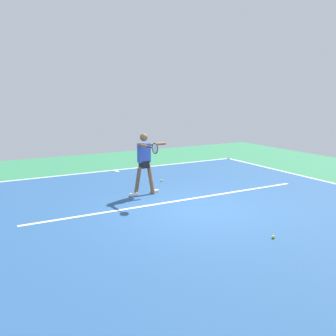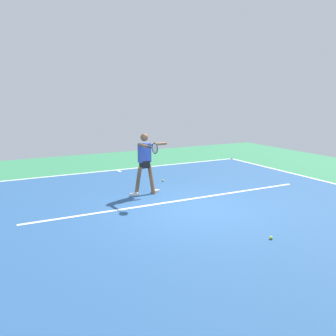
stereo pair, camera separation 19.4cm
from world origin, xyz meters
The scene contains 9 objects.
ground_plane centered at (0.00, 0.00, 0.00)m, with size 19.42×19.42×0.00m, color #2D754C.
court_surface centered at (0.00, 0.00, 0.00)m, with size 10.84×11.13×0.00m, color navy.
court_line_baseline_near centered at (0.00, -5.51, 0.00)m, with size 10.84×0.10×0.01m, color white.
court_line_sideline_left centered at (-5.37, 0.00, 0.00)m, with size 0.10×11.13×0.01m, color white.
court_line_service centered at (0.00, -0.81, 0.00)m, with size 8.13×0.10×0.01m, color white.
court_line_centre_mark centered at (0.00, -5.31, 0.00)m, with size 0.10×0.30×0.01m, color white.
tennis_player centered at (0.49, -1.85, 1.00)m, with size 1.17×1.25×1.76m.
tennis_ball_near_player centered at (-0.28, 2.41, 0.03)m, with size 0.07×0.07×0.07m, color #CCE033.
tennis_ball_near_service_line centered at (-0.66, -3.02, 0.03)m, with size 0.07×0.07×0.07m, color #C6E53D.
Camera 1 is at (4.95, 7.52, 2.82)m, focal length 40.04 mm.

